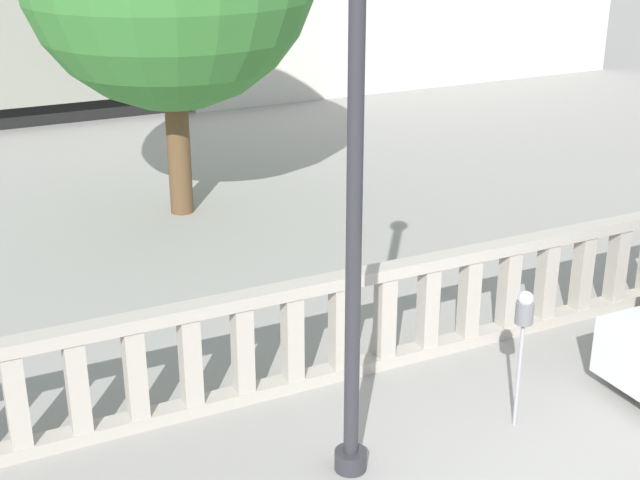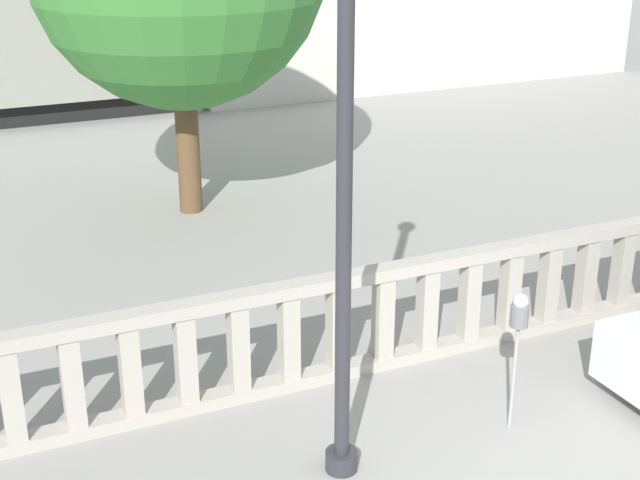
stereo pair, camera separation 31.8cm
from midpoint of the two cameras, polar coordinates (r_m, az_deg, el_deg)
The scene contains 3 objects.
balustrade at distance 10.45m, azimuth 4.70°, elevation -4.60°, with size 13.35×0.24×1.27m.
lamppost at distance 7.66m, azimuth 1.02°, elevation 1.74°, with size 0.31×0.31×5.12m.
parking_meter at distance 9.11m, azimuth 11.95°, elevation -4.88°, with size 0.19×0.19×1.53m.
Camera 1 is at (-5.03, -5.18, 5.21)m, focal length 50.00 mm.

